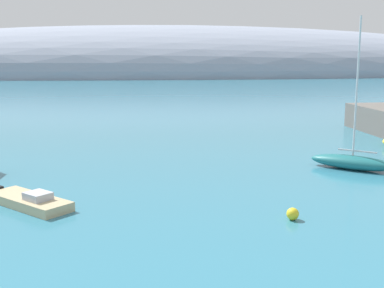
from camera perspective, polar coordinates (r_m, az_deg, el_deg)
distant_ridge at (r=202.56m, az=-2.32°, el=7.94°), size 330.23×83.80×38.64m
sailboat_teal_mid_mooring at (r=37.73m, az=17.89°, el=-1.88°), size 5.74×5.20×10.82m
motorboat_sand_outer at (r=28.81m, az=-18.06°, el=-6.19°), size 5.18×5.18×0.92m
mooring_buoy_yellow at (r=25.73m, az=11.44°, el=-7.84°), size 0.63×0.63×0.63m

